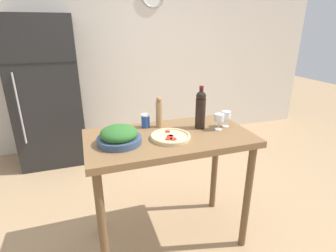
{
  "coord_description": "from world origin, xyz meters",
  "views": [
    {
      "loc": [
        -0.57,
        -1.67,
        1.68
      ],
      "look_at": [
        0.0,
        0.03,
        1.01
      ],
      "focal_mm": 28.0,
      "sensor_mm": 36.0,
      "label": 1
    }
  ],
  "objects": [
    {
      "name": "wall_back",
      "position": [
        0.0,
        2.22,
        1.3
      ],
      "size": [
        6.4,
        0.09,
        2.6
      ],
      "color": "silver",
      "rests_on": "ground_plane"
    },
    {
      "name": "pepper_mill",
      "position": [
        -0.02,
        0.19,
        1.06
      ],
      "size": [
        0.05,
        0.05,
        0.24
      ],
      "color": "#AD7F51",
      "rests_on": "prep_counter"
    },
    {
      "name": "homemade_pizza",
      "position": [
        -0.01,
        -0.06,
        0.96
      ],
      "size": [
        0.28,
        0.28,
        0.03
      ],
      "color": "#DBC189",
      "rests_on": "prep_counter"
    },
    {
      "name": "salad_bowl",
      "position": [
        -0.37,
        -0.03,
        1.0
      ],
      "size": [
        0.3,
        0.3,
        0.13
      ],
      "color": "#384C6B",
      "rests_on": "prep_counter"
    },
    {
      "name": "refrigerator",
      "position": [
        -0.98,
        1.85,
        0.91
      ],
      "size": [
        0.79,
        0.67,
        1.83
      ],
      "color": "black",
      "rests_on": "ground_plane"
    },
    {
      "name": "ground_plane",
      "position": [
        0.0,
        0.0,
        0.0
      ],
      "size": [
        14.0,
        14.0,
        0.0
      ],
      "primitive_type": "plane",
      "color": "tan"
    },
    {
      "name": "wine_glass_near",
      "position": [
        0.39,
        -0.01,
        1.04
      ],
      "size": [
        0.07,
        0.07,
        0.13
      ],
      "color": "silver",
      "rests_on": "prep_counter"
    },
    {
      "name": "wine_bottle",
      "position": [
        0.27,
        0.07,
        1.1
      ],
      "size": [
        0.08,
        0.08,
        0.33
      ],
      "color": "black",
      "rests_on": "prep_counter"
    },
    {
      "name": "wine_glass_far",
      "position": [
        0.48,
        0.03,
        1.04
      ],
      "size": [
        0.07,
        0.07,
        0.13
      ],
      "color": "silver",
      "rests_on": "prep_counter"
    },
    {
      "name": "salt_canister",
      "position": [
        -0.12,
        0.21,
        1.0
      ],
      "size": [
        0.07,
        0.07,
        0.11
      ],
      "color": "#284CA3",
      "rests_on": "prep_counter"
    },
    {
      "name": "prep_counter",
      "position": [
        0.0,
        0.0,
        0.81
      ],
      "size": [
        1.21,
        0.64,
        0.95
      ],
      "color": "brown",
      "rests_on": "ground_plane"
    }
  ]
}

